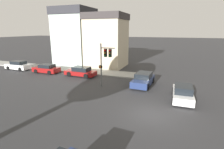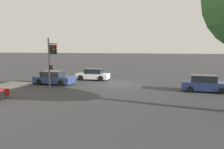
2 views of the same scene
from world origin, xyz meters
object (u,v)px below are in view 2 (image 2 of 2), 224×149
crossing_car_1 (205,84)px  crossing_car_2 (54,78)px  traffic_signal (52,55)px  crossing_car_0 (93,75)px

crossing_car_1 → crossing_car_2: size_ratio=0.95×
traffic_signal → crossing_car_0: (-1.00, -8.48, -2.80)m
traffic_signal → crossing_car_1: 14.83m
traffic_signal → crossing_car_0: 8.99m
traffic_signal → crossing_car_2: 5.38m
traffic_signal → crossing_car_2: traffic_signal is taller
traffic_signal → crossing_car_1: (-14.04, -3.89, -2.77)m
crossing_car_1 → crossing_car_2: 16.25m
traffic_signal → crossing_car_2: size_ratio=1.09×
crossing_car_1 → crossing_car_2: bearing=-177.3°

